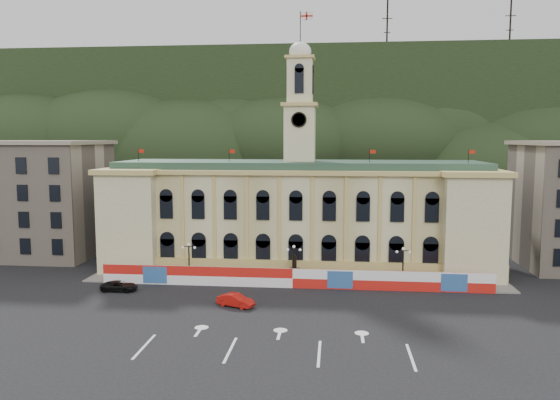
# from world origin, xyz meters

# --- Properties ---
(ground) EXTENTS (260.00, 260.00, 0.00)m
(ground) POSITION_xyz_m (0.00, 0.00, 0.00)
(ground) COLOR black
(ground) RESTS_ON ground
(lane_markings) EXTENTS (26.00, 10.00, 0.02)m
(lane_markings) POSITION_xyz_m (0.00, -5.00, 0.00)
(lane_markings) COLOR white
(lane_markings) RESTS_ON ground
(hill_ridge) EXTENTS (230.00, 80.00, 64.00)m
(hill_ridge) POSITION_xyz_m (0.03, 121.99, 19.48)
(hill_ridge) COLOR black
(hill_ridge) RESTS_ON ground
(city_hall) EXTENTS (56.20, 17.60, 37.10)m
(city_hall) POSITION_xyz_m (0.00, 27.63, 7.85)
(city_hall) COLOR beige
(city_hall) RESTS_ON ground
(side_building_left) EXTENTS (21.00, 17.00, 18.60)m
(side_building_left) POSITION_xyz_m (-43.00, 30.93, 9.33)
(side_building_left) COLOR tan
(side_building_left) RESTS_ON ground
(hoarding_fence) EXTENTS (50.00, 0.44, 2.50)m
(hoarding_fence) POSITION_xyz_m (0.06, 15.07, 1.25)
(hoarding_fence) COLOR red
(hoarding_fence) RESTS_ON ground
(pavement) EXTENTS (56.00, 5.50, 0.16)m
(pavement) POSITION_xyz_m (0.00, 17.75, 0.08)
(pavement) COLOR slate
(pavement) RESTS_ON ground
(statue) EXTENTS (1.40, 1.40, 3.72)m
(statue) POSITION_xyz_m (0.00, 18.00, 1.19)
(statue) COLOR #595651
(statue) RESTS_ON ground
(lamp_left) EXTENTS (1.96, 0.44, 5.15)m
(lamp_left) POSITION_xyz_m (-14.00, 17.00, 3.07)
(lamp_left) COLOR black
(lamp_left) RESTS_ON ground
(lamp_center) EXTENTS (1.96, 0.44, 5.15)m
(lamp_center) POSITION_xyz_m (0.00, 17.00, 3.07)
(lamp_center) COLOR black
(lamp_center) RESTS_ON ground
(lamp_right) EXTENTS (1.96, 0.44, 5.15)m
(lamp_right) POSITION_xyz_m (14.00, 17.00, 3.07)
(lamp_right) COLOR black
(lamp_right) RESTS_ON ground
(red_sedan) EXTENTS (4.47, 5.36, 1.43)m
(red_sedan) POSITION_xyz_m (-5.83, 6.66, 0.71)
(red_sedan) COLOR #B5120C
(red_sedan) RESTS_ON ground
(black_suv) EXTENTS (2.32, 4.62, 1.25)m
(black_suv) POSITION_xyz_m (-21.44, 11.45, 0.63)
(black_suv) COLOR black
(black_suv) RESTS_ON ground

